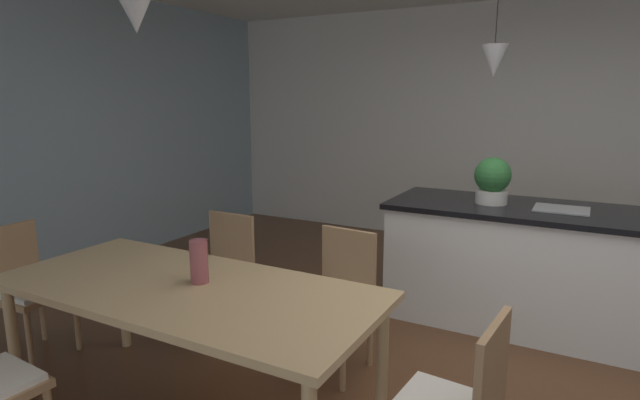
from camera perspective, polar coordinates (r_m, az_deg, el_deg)
wall_back_kitchen at (r=6.00m, az=25.71°, el=7.22°), size 10.00×0.12×2.70m
window_wall_left_glazing at (r=5.15m, az=-29.77°, el=6.33°), size 0.06×8.40×2.70m
dining_table at (r=2.73m, az=-14.82°, el=-10.50°), size 2.03×0.90×0.74m
chair_window_end at (r=3.84m, az=-30.19°, el=-8.43°), size 0.43×0.43×0.87m
chair_far_right at (r=3.19m, az=2.01°, el=-10.73°), size 0.43×0.43×0.87m
chair_far_left at (r=3.66m, az=-11.11°, el=-7.95°), size 0.40×0.40×0.87m
kitchen_island at (r=4.06m, az=23.75°, el=-6.94°), size 2.23×0.85×0.91m
pendant_over_table at (r=2.62m, az=-20.17°, el=20.25°), size 0.26×0.26×0.73m
pendant_over_island_main at (r=3.94m, az=19.05°, el=14.62°), size 0.19×0.19×0.88m
potted_plant_on_island at (r=3.97m, az=18.87°, el=2.16°), size 0.27×0.27×0.35m
vase_on_dining_table at (r=2.69m, az=-13.48°, el=-6.77°), size 0.09×0.09×0.23m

